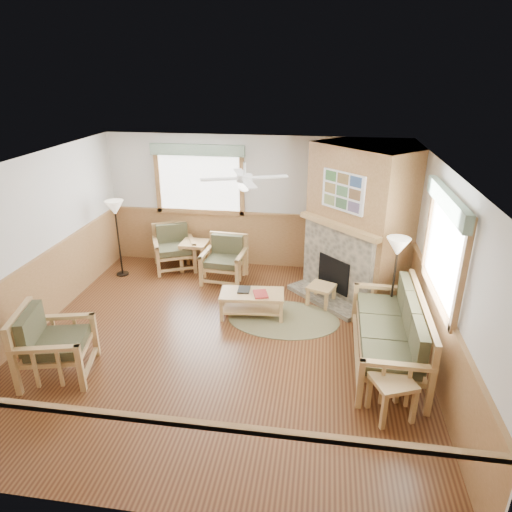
# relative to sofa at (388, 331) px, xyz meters

# --- Properties ---
(floor) EXTENTS (6.00, 6.00, 0.01)m
(floor) POSITION_rel_sofa_xyz_m (-2.40, 0.17, -0.50)
(floor) COLOR #512C16
(floor) RESTS_ON ground
(ceiling) EXTENTS (6.00, 6.00, 0.01)m
(ceiling) POSITION_rel_sofa_xyz_m (-2.40, 0.17, 2.20)
(ceiling) COLOR white
(ceiling) RESTS_ON floor
(wall_back) EXTENTS (6.00, 0.02, 2.70)m
(wall_back) POSITION_rel_sofa_xyz_m (-2.40, 3.17, 0.85)
(wall_back) COLOR silver
(wall_back) RESTS_ON floor
(wall_front) EXTENTS (6.00, 0.02, 2.70)m
(wall_front) POSITION_rel_sofa_xyz_m (-2.40, -2.83, 0.85)
(wall_front) COLOR silver
(wall_front) RESTS_ON floor
(wall_left) EXTENTS (0.02, 6.00, 2.70)m
(wall_left) POSITION_rel_sofa_xyz_m (-5.40, 0.17, 0.85)
(wall_left) COLOR silver
(wall_left) RESTS_ON floor
(wall_right) EXTENTS (0.02, 6.00, 2.70)m
(wall_right) POSITION_rel_sofa_xyz_m (0.60, 0.17, 0.85)
(wall_right) COLOR silver
(wall_right) RESTS_ON floor
(wainscot) EXTENTS (6.00, 6.00, 1.10)m
(wainscot) POSITION_rel_sofa_xyz_m (-2.40, 0.17, 0.05)
(wainscot) COLOR olive
(wainscot) RESTS_ON floor
(fireplace) EXTENTS (3.11, 3.11, 2.70)m
(fireplace) POSITION_rel_sofa_xyz_m (-0.35, 2.22, 0.85)
(fireplace) COLOR olive
(fireplace) RESTS_ON floor
(window_back) EXTENTS (1.90, 0.16, 1.50)m
(window_back) POSITION_rel_sofa_xyz_m (-3.50, 3.13, 2.03)
(window_back) COLOR white
(window_back) RESTS_ON wall_back
(window_right) EXTENTS (0.16, 1.90, 1.50)m
(window_right) POSITION_rel_sofa_xyz_m (0.56, -0.03, 2.03)
(window_right) COLOR white
(window_right) RESTS_ON wall_right
(ceiling_fan) EXTENTS (1.59, 1.59, 0.36)m
(ceiling_fan) POSITION_rel_sofa_xyz_m (-2.10, 0.47, 2.16)
(ceiling_fan) COLOR white
(ceiling_fan) RESTS_ON ceiling
(sofa) EXTENTS (2.18, 0.93, 1.00)m
(sofa) POSITION_rel_sofa_xyz_m (0.00, 0.00, 0.00)
(sofa) COLOR tan
(sofa) RESTS_ON floor
(armchair_back_left) EXTENTS (1.06, 1.06, 0.89)m
(armchair_back_left) POSITION_rel_sofa_xyz_m (-3.99, 2.72, -0.05)
(armchair_back_left) COLOR tan
(armchair_back_left) RESTS_ON floor
(armchair_back_right) EXTENTS (0.84, 0.84, 0.87)m
(armchair_back_right) POSITION_rel_sofa_xyz_m (-2.84, 2.27, -0.06)
(armchair_back_right) COLOR tan
(armchair_back_right) RESTS_ON floor
(armchair_left) EXTENTS (1.06, 1.06, 0.98)m
(armchair_left) POSITION_rel_sofa_xyz_m (-4.44, -0.96, -0.01)
(armchair_left) COLOR tan
(armchair_left) RESTS_ON floor
(coffee_table) EXTENTS (1.10, 0.62, 0.42)m
(coffee_table) POSITION_rel_sofa_xyz_m (-2.08, 1.00, -0.29)
(coffee_table) COLOR tan
(coffee_table) RESTS_ON floor
(end_table_chairs) EXTENTS (0.54, 0.52, 0.60)m
(end_table_chairs) POSITION_rel_sofa_xyz_m (-3.55, 2.72, -0.20)
(end_table_chairs) COLOR tan
(end_table_chairs) RESTS_ON floor
(end_table_sofa) EXTENTS (0.59, 0.58, 0.52)m
(end_table_sofa) POSITION_rel_sofa_xyz_m (-0.06, -1.13, -0.24)
(end_table_sofa) COLOR tan
(end_table_sofa) RESTS_ON floor
(footstool) EXTENTS (0.55, 0.55, 0.37)m
(footstool) POSITION_rel_sofa_xyz_m (-0.94, 1.57, -0.31)
(footstool) COLOR tan
(footstool) RESTS_ON floor
(braided_rug) EXTENTS (2.29, 2.29, 0.01)m
(braided_rug) POSITION_rel_sofa_xyz_m (-1.54, 0.94, -0.49)
(braided_rug) COLOR brown
(braided_rug) RESTS_ON floor
(floor_lamp_left) EXTENTS (0.45, 0.45, 1.56)m
(floor_lamp_left) POSITION_rel_sofa_xyz_m (-4.95, 2.24, 0.28)
(floor_lamp_left) COLOR black
(floor_lamp_left) RESTS_ON floor
(floor_lamp_right) EXTENTS (0.41, 0.41, 1.56)m
(floor_lamp_right) POSITION_rel_sofa_xyz_m (0.15, 0.93, 0.28)
(floor_lamp_right) COLOR black
(floor_lamp_right) RESTS_ON floor
(book_red) EXTENTS (0.30, 0.35, 0.03)m
(book_red) POSITION_rel_sofa_xyz_m (-1.93, 0.95, -0.04)
(book_red) COLOR maroon
(book_red) RESTS_ON coffee_table
(book_dark) EXTENTS (0.21, 0.28, 0.03)m
(book_dark) POSITION_rel_sofa_xyz_m (-2.23, 1.07, -0.05)
(book_dark) COLOR black
(book_dark) RESTS_ON coffee_table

